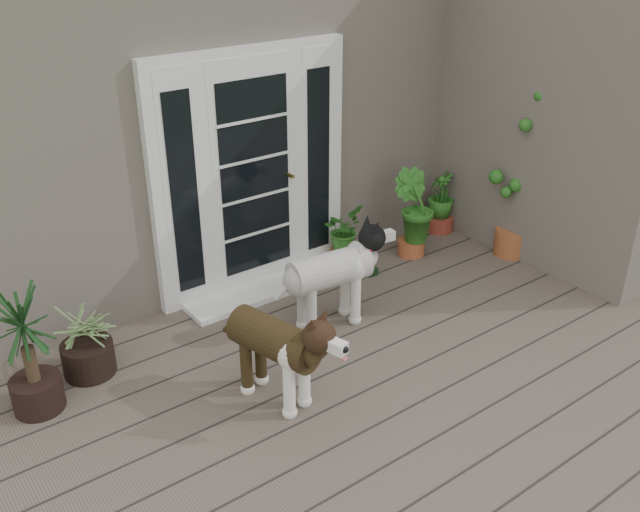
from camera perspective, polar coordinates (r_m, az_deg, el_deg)
deck at (r=5.27m, az=9.87°, el=-11.31°), size 6.20×4.60×0.12m
house_main at (r=7.86m, az=-12.49°, el=13.53°), size 7.40×4.00×3.10m
house_wing at (r=7.37m, az=20.74°, el=11.58°), size 1.60×2.40×3.10m
door_unit at (r=6.12m, az=-5.55°, el=6.79°), size 1.90×0.14×2.15m
door_step at (r=6.40m, az=-4.20°, el=-2.56°), size 1.60×0.40×0.05m
brindle_dog at (r=4.88m, az=-3.72°, el=-8.13°), size 0.59×0.96×0.74m
white_dog at (r=5.69m, az=0.79°, el=-2.38°), size 0.95×0.49×0.76m
spider_plant at (r=5.43m, az=-18.73°, el=-6.07°), size 0.82×0.82×0.68m
yucca at (r=5.12m, az=-22.79°, el=-7.15°), size 0.86×0.86×0.96m
herb_a at (r=6.74m, az=1.88°, el=1.24°), size 0.54×0.54×0.50m
herb_b at (r=6.95m, az=7.58°, el=2.58°), size 0.61×0.61×0.66m
herb_c at (r=7.57m, az=9.81°, el=3.90°), size 0.46×0.46×0.52m
sapling at (r=6.96m, az=16.23°, el=7.13°), size 0.61×0.61×1.87m
clog_left at (r=6.37m, az=-1.44°, el=-2.49°), size 0.21×0.30×0.08m
clog_right at (r=6.71m, az=3.72°, el=-0.86°), size 0.17×0.33×0.10m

